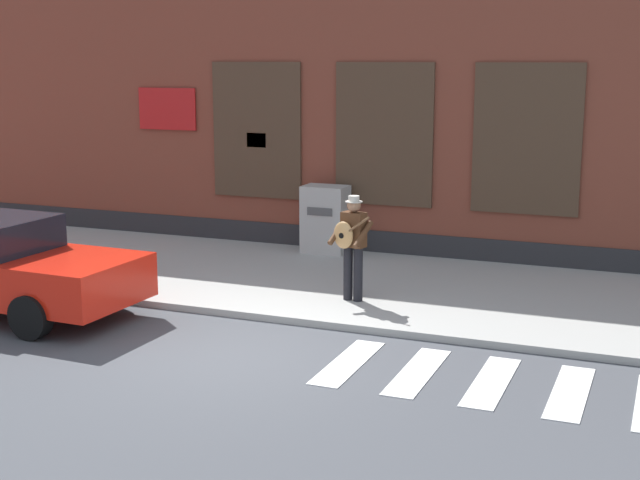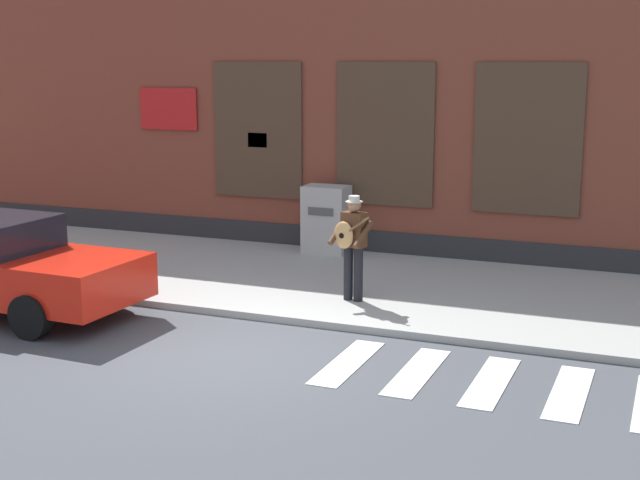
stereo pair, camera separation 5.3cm
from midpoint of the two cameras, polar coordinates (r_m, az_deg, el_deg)
The scene contains 6 objects.
ground_plane at distance 12.34m, azimuth -5.58°, elevation -7.29°, with size 160.00×160.00×0.00m, color #424449.
sidewalk at distance 15.84m, azimuth 1.15°, elevation -2.76°, with size 28.00×4.96×0.11m.
building_backdrop at distance 19.61m, azimuth 5.92°, elevation 9.66°, with size 28.00×4.06×6.70m.
crosswalk at distance 11.39m, azimuth 13.17°, elevation -9.14°, with size 5.20×1.90×0.01m.
busker at distance 14.28m, azimuth 1.94°, elevation -0.08°, with size 0.72×0.62×1.72m.
utility_box at distance 17.91m, azimuth 0.26°, elevation 1.33°, with size 0.89×0.62×1.36m.
Camera 1 is at (5.43, -10.34, 3.97)m, focal length 50.00 mm.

